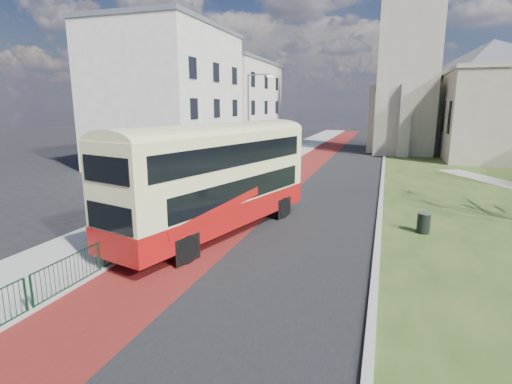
% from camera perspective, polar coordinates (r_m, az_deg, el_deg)
% --- Properties ---
extents(ground, '(160.00, 160.00, 0.00)m').
position_cam_1_polar(ground, '(15.29, -7.21, -9.59)').
color(ground, black).
rests_on(ground, ground).
extents(road_carriageway, '(9.00, 120.00, 0.01)m').
position_cam_1_polar(road_carriageway, '(33.61, 9.79, 2.39)').
color(road_carriageway, black).
rests_on(road_carriageway, ground).
extents(bus_lane, '(3.40, 120.00, 0.01)m').
position_cam_1_polar(bus_lane, '(34.09, 5.29, 2.66)').
color(bus_lane, '#591414').
rests_on(bus_lane, ground).
extents(pavement_west, '(4.00, 120.00, 0.12)m').
position_cam_1_polar(pavement_west, '(35.10, -0.78, 3.08)').
color(pavement_west, gray).
rests_on(pavement_west, ground).
extents(kerb_west, '(0.25, 120.00, 0.13)m').
position_cam_1_polar(kerb_west, '(34.51, 2.37, 2.92)').
color(kerb_west, '#999993').
rests_on(kerb_west, ground).
extents(kerb_east, '(0.25, 80.00, 0.13)m').
position_cam_1_polar(kerb_east, '(35.25, 17.69, 2.55)').
color(kerb_east, '#999993').
rests_on(kerb_east, ground).
extents(pedestrian_railing, '(0.07, 24.00, 1.12)m').
position_cam_1_polar(pedestrian_railing, '(19.78, -10.09, -2.91)').
color(pedestrian_railing, '#0C361C').
rests_on(pedestrian_railing, ground).
extents(gothic_church, '(16.38, 18.00, 40.00)m').
position_cam_1_polar(gothic_church, '(51.75, 26.50, 19.35)').
color(gothic_church, gray).
rests_on(gothic_church, ground).
extents(street_block_near, '(10.30, 14.30, 13.00)m').
position_cam_1_polar(street_block_near, '(40.22, -12.41, 13.20)').
color(street_block_near, beige).
rests_on(street_block_near, ground).
extents(street_block_far, '(10.30, 16.30, 11.50)m').
position_cam_1_polar(street_block_far, '(54.65, -3.74, 12.35)').
color(street_block_far, beige).
rests_on(street_block_far, ground).
extents(streetlamp, '(2.13, 0.18, 8.00)m').
position_cam_1_polar(streetlamp, '(32.56, -0.84, 10.38)').
color(streetlamp, gray).
rests_on(streetlamp, pavement_west).
extents(bus, '(5.44, 11.59, 4.72)m').
position_cam_1_polar(bus, '(17.62, -5.60, 2.49)').
color(bus, maroon).
rests_on(bus, ground).
extents(litter_bin, '(0.69, 0.69, 0.97)m').
position_cam_1_polar(litter_bin, '(19.46, 22.82, -4.04)').
color(litter_bin, black).
rests_on(litter_bin, grass_green).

